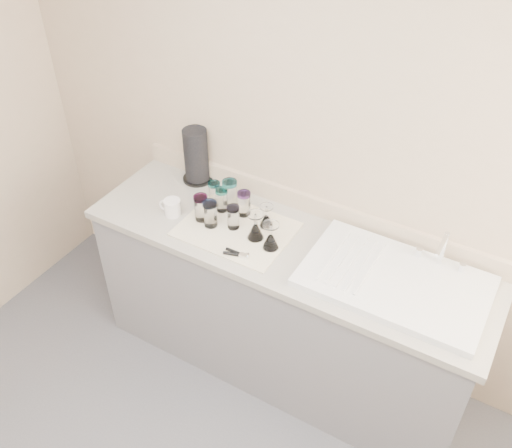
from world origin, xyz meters
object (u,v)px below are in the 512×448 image
Objects in this scene: tumbler_cyan at (230,194)px; tumbler_lavender at (233,217)px; tumbler_magenta at (201,208)px; can_opener at (237,254)px; tumbler_extra at (222,200)px; tumbler_purple at (244,203)px; goblet_front_right at (271,240)px; goblet_back_left at (266,219)px; tumbler_teal at (214,193)px; white_mug at (172,207)px; goblet_front_left at (255,230)px; tumbler_blue at (210,214)px; paper_towel_roll at (196,156)px; sink_unit at (395,281)px.

tumbler_cyan is 0.18m from tumbler_lavender.
can_opener is (0.30, -0.14, -0.06)m from tumbler_magenta.
tumbler_magenta is (-0.07, -0.17, -0.01)m from tumbler_cyan.
tumbler_extra is (0.05, 0.12, -0.01)m from tumbler_magenta.
tumbler_purple is at bearing 12.49° from tumbler_extra.
goblet_front_right is (0.34, -0.18, -0.03)m from tumbler_cyan.
goblet_front_right is at bearing -53.38° from goblet_back_left.
tumbler_cyan reaches higher than tumbler_teal.
tumbler_cyan is (0.09, 0.02, 0.01)m from tumbler_teal.
goblet_front_right is at bearing 2.25° from white_mug.
tumbler_purple is 0.20m from goblet_front_left.
tumbler_blue is 0.27m from can_opener.
white_mug is at bearing -126.99° from tumbler_teal.
goblet_front_right is 0.57m from white_mug.
goblet_front_right is 0.45× the size of paper_towel_roll.
goblet_front_right is (0.10, -0.03, -0.00)m from goblet_front_left.
tumbler_teal reaches higher than can_opener.
goblet_front_left is at bearing 165.48° from goblet_front_right.
sink_unit reaches higher than tumbler_magenta.
sink_unit is at bearing 4.64° from tumbler_blue.
sink_unit reaches higher than can_opener.
tumbler_cyan reaches higher than goblet_back_left.
tumbler_teal is at bearing 117.22° from tumbler_blue.
tumbler_lavender is (0.01, -0.12, -0.00)m from tumbler_purple.
goblet_front_left is at bearing 2.40° from tumbler_magenta.
tumbler_extra is 0.28m from goblet_front_left.
goblet_front_left reaches higher than tumbler_lavender.
goblet_front_right is 0.71m from paper_towel_roll.
can_opener is 0.70m from paper_towel_roll.
tumbler_blue is at bearing -89.68° from tumbler_cyan.
tumbler_teal is 0.23m from white_mug.
white_mug is (-0.47, -0.16, -0.00)m from goblet_back_left.
tumbler_lavender is at bearing 21.97° from tumbler_blue.
white_mug reaches higher than can_opener.
tumbler_lavender is 0.24m from goblet_front_right.
tumbler_teal is 0.36m from goblet_front_left.
tumbler_purple is at bearing 114.96° from can_opener.
tumbler_purple is 0.22m from tumbler_magenta.
paper_towel_roll is (-0.40, 0.27, 0.08)m from tumbler_lavender.
goblet_front_left is at bearing -176.18° from sink_unit.
tumbler_cyan reaches higher than tumbler_blue.
tumbler_purple is at bearing 147.27° from goblet_front_right.
goblet_front_left reaches higher than can_opener.
tumbler_extra is 0.91× the size of goblet_front_right.
white_mug is at bearing -78.13° from paper_towel_roll.
tumbler_magenta reaches higher than can_opener.
tumbler_extra reaches higher than can_opener.
goblet_front_left is 0.47× the size of paper_towel_roll.
tumbler_cyan is (-0.94, 0.11, 0.07)m from sink_unit.
goblet_front_right reaches higher than tumbler_teal.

